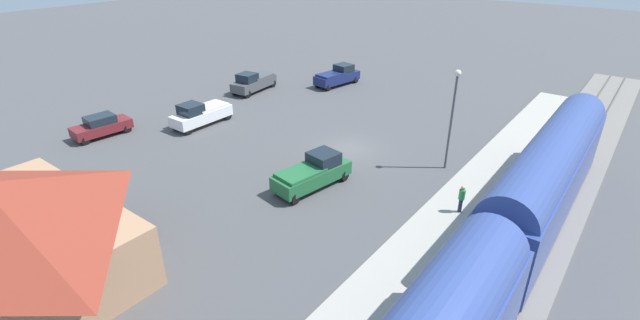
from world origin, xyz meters
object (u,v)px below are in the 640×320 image
passenger_train (494,256)px  sedan_maroon (101,126)px  pickup_charcoal (253,82)px  pickup_navy (338,76)px  light_pole_near_platform (453,108)px  pickup_white (200,114)px  pedestrian_on_platform (462,197)px  pickup_green (313,172)px

passenger_train → sedan_maroon: 31.54m
pickup_charcoal → passenger_train: bearing=151.9°
pickup_navy → pickup_charcoal: 9.28m
pickup_navy → light_pole_near_platform: size_ratio=0.80×
pickup_white → pickup_charcoal: same height
sedan_maroon → light_pole_near_platform: light_pole_near_platform is taller
pedestrian_on_platform → pickup_charcoal: (26.47, -9.70, -0.25)m
sedan_maroon → light_pole_near_platform: size_ratio=0.66×
pedestrian_on_platform → sedan_maroon: 28.53m
passenger_train → pickup_charcoal: (30.12, -16.06, -1.83)m
passenger_train → pickup_charcoal: size_ratio=6.45×
pedestrian_on_platform → pickup_navy: 26.82m
pickup_navy → passenger_train: bearing=136.2°
pickup_white → pickup_charcoal: bearing=-71.5°
pickup_charcoal → sedan_maroon: pickup_charcoal is taller
pickup_white → pickup_charcoal: size_ratio=0.97×
light_pole_near_platform → pickup_white: bearing=14.4°
pedestrian_on_platform → pickup_navy: (20.73, -17.01, -0.25)m
passenger_train → pickup_navy: passenger_train is taller
passenger_train → pickup_green: passenger_train is taller
pickup_white → light_pole_near_platform: size_ratio=0.77×
pickup_charcoal → light_pole_near_platform: bearing=169.3°
pickup_green → pickup_charcoal: bearing=-34.6°
sedan_maroon → passenger_train: bearing=179.9°
pedestrian_on_platform → sedan_maroon: pedestrian_on_platform is taller
pickup_navy → pickup_charcoal: size_ratio=1.01×
pickup_white → pickup_green: (-14.35, 2.54, 0.00)m
pickup_navy → pickup_green: size_ratio=1.00×
pickup_green → light_pole_near_platform: size_ratio=0.80×
passenger_train → pickup_navy: 33.82m
passenger_train → pedestrian_on_platform: size_ratio=21.06×
pickup_white → light_pole_near_platform: 21.07m
light_pole_near_platform → pedestrian_on_platform: bearing=120.6°
pedestrian_on_platform → passenger_train: bearing=119.9°
pickup_navy → sedan_maroon: (7.09, 23.32, -0.15)m
passenger_train → sedan_maroon: (31.47, -0.04, -1.98)m
pickup_green → sedan_maroon: bearing=11.7°
pickup_white → sedan_maroon: 7.89m
passenger_train → pedestrian_on_platform: 7.50m
pickup_green → pickup_navy: bearing=-58.7°
passenger_train → pickup_charcoal: bearing=-28.1°
sedan_maroon → pickup_green: bearing=-168.3°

